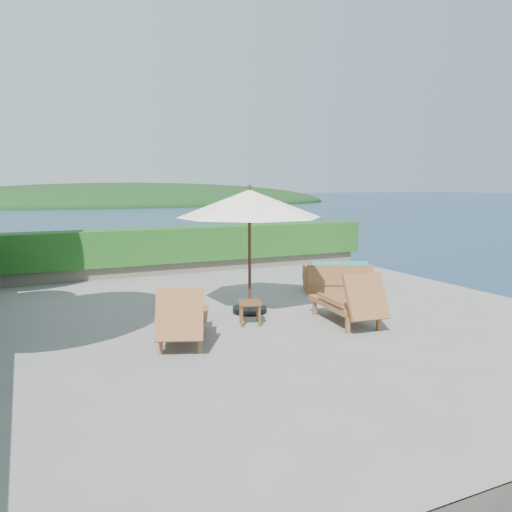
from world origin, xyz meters
name	(u,v)px	position (x,y,z in m)	size (l,w,h in m)	color
ground	(259,316)	(0.00, 0.00, 0.00)	(12.00, 12.00, 0.00)	gray
foundation	(259,390)	(0.00, 0.00, -1.55)	(12.00, 12.00, 3.00)	#5A5148
ocean	(259,456)	(0.00, 0.00, -3.00)	(600.00, 600.00, 0.00)	#152841
offshore_island	(132,204)	(25.00, 140.00, -3.00)	(126.00, 57.60, 12.60)	black
planter_wall_far	(180,266)	(0.00, 5.60, 0.18)	(12.00, 0.60, 0.36)	slate
hedge_far	(179,244)	(0.00, 5.60, 0.85)	(12.40, 0.90, 1.00)	#1E4B15
patio_umbrella	(250,205)	(-0.04, 0.37, 2.21)	(3.70, 3.70, 2.61)	black
lounge_left	(183,318)	(-1.88, -1.02, 0.43)	(1.32, 1.92, 1.03)	brown
lounge_right	(350,302)	(1.29, -1.23, 0.44)	(0.94, 1.89, 1.05)	brown
side_table	(250,305)	(-0.41, -0.45, 0.37)	(0.54, 0.54, 0.45)	brown
wicker_loveseat	(337,280)	(2.73, 1.28, 0.31)	(1.79, 1.37, 0.79)	brown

